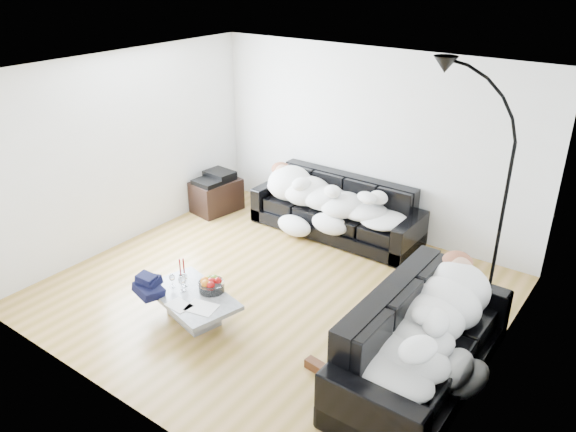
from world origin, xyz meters
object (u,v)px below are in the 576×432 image
Objects in this scene: av_cabinet at (216,196)px; floor_lamp at (503,211)px; shoes at (329,366)px; coffee_table at (193,307)px; wine_glass_b at (172,281)px; stereo at (215,177)px; candle_right at (184,268)px; sofa_back at (336,208)px; sleeper_right at (426,322)px; sleeper_back at (335,194)px; wine_glass_c at (182,284)px; sofa_right at (424,340)px; wine_glass_a at (185,280)px; fruit_bowl at (211,284)px; candle_left at (180,268)px.

floor_lamp is (4.33, -0.13, 0.95)m from av_cabinet.
coffee_table is at bearing -155.99° from shoes.
stereo is at bearing 122.77° from wine_glass_b.
wine_glass_b is at bearing -178.17° from coffee_table.
av_cabinet is (-1.46, 2.11, -0.19)m from candle_right.
sofa_back is 3.15m from sleeper_right.
sleeper_right reaches higher than sleeper_back.
coffee_table is at bearing 3.75° from wine_glass_c.
sofa_right is 0.93× the size of floor_lamp.
stereo is at bearing 125.56° from wine_glass_a.
wine_glass_b is at bearing -160.61° from floor_lamp.
floor_lamp is at bearing 7.74° from av_cabinet.
coffee_table is 2.31× the size of shoes.
sleeper_back reaches higher than fruit_bowl.
fruit_bowl is (-0.03, -2.55, 0.00)m from sofa_back.
shoes is at bearing 2.38° from wine_glass_a.
floor_lamp reaches higher than coffee_table.
sleeper_right reaches higher than wine_glass_b.
wine_glass_c is at bearing -95.81° from sofa_back.
wine_glass_b reaches higher than shoes.
sleeper_right is 4.57m from stereo.
coffee_table is (-2.44, -0.58, -0.29)m from sofa_right.
candle_left is 0.51× the size of stereo.
shoes is at bearing 118.73° from sofa_right.
wine_glass_c is 0.76× the size of candle_right.
wine_glass_c is at bearing -40.30° from candle_left.
shoes is 0.65× the size of av_cabinet.
sofa_right reaches higher than fruit_bowl.
sofa_back is at bearing 80.98° from wine_glass_b.
candle_left reaches higher than coffee_table.
candle_left reaches higher than wine_glass_c.
sleeper_right is at bearing 12.95° from wine_glass_c.
sleeper_back is 1.97m from stereo.
coffee_table is at bearing 1.83° from wine_glass_b.
wine_glass_a is 0.06× the size of floor_lamp.
sofa_right is 1.78m from floor_lamp.
sleeper_back is 2.72m from wine_glass_c.
fruit_bowl is 0.12× the size of floor_lamp.
fruit_bowl is 1.60m from shoes.
shoes is at bearing 5.05° from wine_glass_b.
sleeper_back is at bearing 47.36° from sleeper_right.
candle_left is at bearing -164.19° from floor_lamp.
candle_left is at bearing 97.71° from sofa_right.
sofa_back is 5.62× the size of stereo.
floor_lamp is (0.11, 1.61, 0.75)m from sofa_right.
av_cabinet is (-1.94, -0.37, -0.38)m from sleeper_back.
shoes is at bearing 118.73° from sleeper_right.
candle_left is at bearing -101.94° from sleeper_back.
sofa_right is 5.07× the size of stereo.
wine_glass_b is 0.23m from candle_right.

